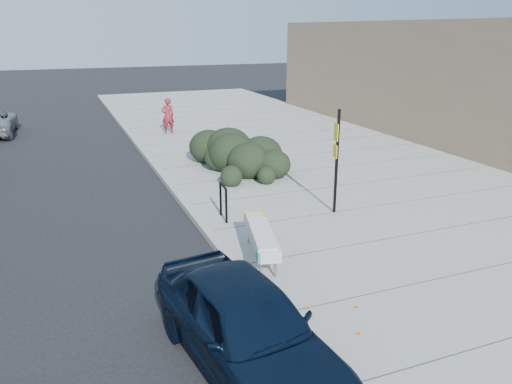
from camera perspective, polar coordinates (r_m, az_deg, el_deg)
ground at (r=10.47m, az=-2.25°, el=-9.17°), size 120.00×120.00×0.00m
sidewalk_near at (r=16.96m, az=9.95°, el=1.70°), size 11.20×50.00×0.15m
curb_near at (r=14.88m, az=-8.77°, el=-0.54°), size 0.22×50.00×0.17m
bench at (r=10.47m, az=0.57°, el=-4.97°), size 0.98×2.29×0.68m
bike_rack at (r=12.67m, az=-3.76°, el=-0.75°), size 0.10×0.63×0.92m
sign_post at (r=13.03m, az=9.17°, el=4.14°), size 0.14×0.31×2.74m
hedge at (r=17.23m, az=-1.89°, el=5.05°), size 3.13×4.41×1.49m
sedan_navy at (r=7.53m, az=-1.17°, el=-14.97°), size 2.15×4.24×1.38m
pedestrian at (r=23.71m, az=-10.05°, el=8.58°), size 0.64×0.45×1.63m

